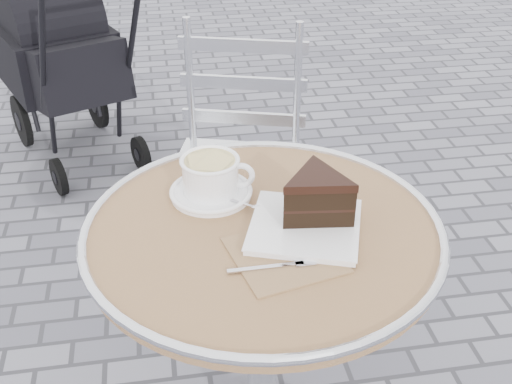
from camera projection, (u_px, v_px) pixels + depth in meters
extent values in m
cylinder|color=silver|center=(262.00, 359.00, 1.46)|extent=(0.07, 0.07, 0.67)
cylinder|color=tan|center=(263.00, 234.00, 1.27)|extent=(0.70, 0.70, 0.03)
torus|color=silver|center=(263.00, 228.00, 1.27)|extent=(0.72, 0.72, 0.02)
cylinder|color=white|center=(211.00, 193.00, 1.36)|extent=(0.17, 0.17, 0.01)
cylinder|color=white|center=(210.00, 176.00, 1.34)|extent=(0.13, 0.13, 0.07)
torus|color=white|center=(241.00, 176.00, 1.34)|extent=(0.06, 0.02, 0.06)
cylinder|color=beige|center=(210.00, 161.00, 1.32)|extent=(0.11, 0.11, 0.01)
cube|color=#8D694D|center=(285.00, 255.00, 1.19)|extent=(0.22, 0.22, 0.00)
cube|color=white|center=(305.00, 227.00, 1.25)|extent=(0.26, 0.26, 0.01)
cylinder|color=silver|center=(174.00, 263.00, 1.98)|extent=(0.02, 0.02, 0.45)
cylinder|color=silver|center=(284.00, 272.00, 1.94)|extent=(0.02, 0.02, 0.45)
cylinder|color=silver|center=(197.00, 204.00, 2.26)|extent=(0.02, 0.02, 0.45)
cylinder|color=silver|center=(293.00, 211.00, 2.23)|extent=(0.02, 0.02, 0.45)
cube|color=silver|center=(236.00, 174.00, 1.98)|extent=(0.50, 0.50, 0.02)
cube|color=black|center=(69.00, 70.00, 2.80)|extent=(0.58, 0.69, 0.36)
cylinder|color=black|center=(59.00, 177.00, 2.71)|extent=(0.09, 0.16, 0.16)
cylinder|color=black|center=(141.00, 154.00, 2.88)|extent=(0.09, 0.16, 0.16)
cylinder|color=black|center=(22.00, 121.00, 3.07)|extent=(0.13, 0.24, 0.25)
cylinder|color=black|center=(97.00, 103.00, 3.24)|extent=(0.13, 0.24, 0.25)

